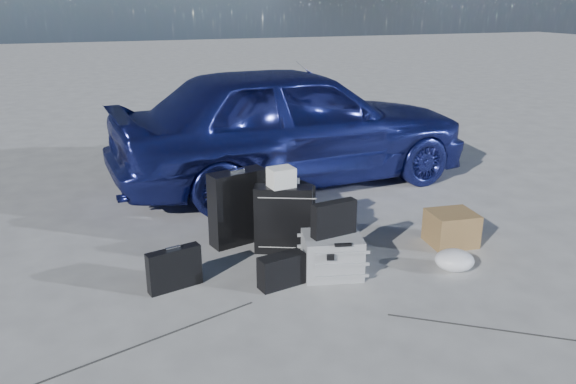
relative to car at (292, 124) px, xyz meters
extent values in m
plane|color=#B4B4AF|center=(-0.68, -2.52, -0.76)|extent=(60.00, 60.00, 0.00)
imported|color=#2B3595|center=(0.00, 0.00, 0.00)|extent=(4.58, 2.12, 1.52)
cube|color=#A6A9AC|center=(-0.56, -2.51, -0.58)|extent=(0.56, 0.50, 0.35)
cube|color=black|center=(-0.54, -2.49, -0.26)|extent=(0.40, 0.16, 0.30)
cube|color=black|center=(-1.85, -2.31, -0.59)|extent=(0.45, 0.20, 0.34)
cube|color=black|center=(-1.13, -1.59, -0.40)|extent=(0.58, 0.33, 0.71)
cube|color=black|center=(-0.79, -1.93, -0.44)|extent=(0.56, 0.38, 0.63)
cube|color=white|center=(-0.81, -1.93, -0.04)|extent=(0.24, 0.20, 0.18)
cube|color=black|center=(-0.58, -1.20, -0.58)|extent=(0.78, 0.50, 0.36)
cube|color=white|center=(-0.59, -1.21, -0.36)|extent=(0.52, 0.46, 0.07)
cube|color=black|center=(-0.58, -1.19, -0.30)|extent=(0.33, 0.27, 0.06)
cube|color=#AA8B4A|center=(-0.28, -1.88, -0.59)|extent=(0.29, 0.21, 0.34)
cube|color=#9A6C43|center=(0.77, -2.32, -0.60)|extent=(0.46, 0.41, 0.32)
ellipsoid|color=white|center=(0.47, -2.80, -0.67)|extent=(0.42, 0.39, 0.19)
cube|color=black|center=(-1.03, -2.56, -0.62)|extent=(0.41, 0.22, 0.27)
camera|label=1|loc=(-2.37, -6.44, 1.46)|focal=35.00mm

